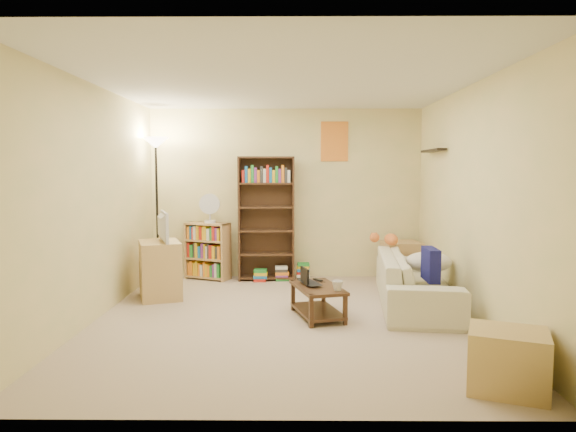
{
  "coord_description": "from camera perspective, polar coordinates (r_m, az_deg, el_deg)",
  "views": [
    {
      "loc": [
        0.1,
        -5.39,
        1.58
      ],
      "look_at": [
        0.05,
        0.7,
        1.05
      ],
      "focal_mm": 32.0,
      "sensor_mm": 36.0,
      "label": 1
    }
  ],
  "objects": [
    {
      "name": "tabby_cat",
      "position": [
        6.95,
        11.07,
        -2.53
      ],
      "size": [
        0.48,
        0.21,
        0.16
      ],
      "color": "orange",
      "rests_on": "sofa"
    },
    {
      "name": "tv_remote",
      "position": [
        5.87,
        3.34,
        -7.09
      ],
      "size": [
        0.11,
        0.14,
        0.02
      ],
      "primitive_type": "cube",
      "rotation": [
        0.0,
        0.0,
        0.57
      ],
      "color": "black",
      "rests_on": "coffee_table"
    },
    {
      "name": "coffee_table",
      "position": [
        5.63,
        3.33,
        -9.11
      ],
      "size": [
        0.62,
        0.87,
        0.35
      ],
      "rotation": [
        0.0,
        0.0,
        0.27
      ],
      "color": "#422C19",
      "rests_on": "ground"
    },
    {
      "name": "room",
      "position": [
        5.4,
        -0.53,
        5.43
      ],
      "size": [
        4.5,
        4.54,
        2.52
      ],
      "color": "#BCA68D",
      "rests_on": "ground"
    },
    {
      "name": "television",
      "position": [
        6.57,
        -14.14,
        -1.15
      ],
      "size": [
        0.7,
        0.49,
        0.37
      ],
      "primitive_type": "imported",
      "rotation": [
        0.0,
        0.0,
        1.91
      ],
      "color": "black",
      "rests_on": "tv_stand"
    },
    {
      "name": "mug",
      "position": [
        5.39,
        5.52,
        -7.7
      ],
      "size": [
        0.22,
        0.22,
        0.11
      ],
      "primitive_type": "imported",
      "rotation": [
        0.0,
        0.0,
        0.64
      ],
      "color": "silver",
      "rests_on": "coffee_table"
    },
    {
      "name": "short_bookshelf",
      "position": [
        7.63,
        -8.93,
        -3.86
      ],
      "size": [
        0.7,
        0.49,
        0.83
      ],
      "rotation": [
        0.0,
        0.0,
        -0.39
      ],
      "color": "tan",
      "rests_on": "ground"
    },
    {
      "name": "side_table",
      "position": [
        7.56,
        12.47,
        -4.97
      ],
      "size": [
        0.55,
        0.55,
        0.58
      ],
      "primitive_type": "cube",
      "rotation": [
        0.0,
        0.0,
        0.1
      ],
      "color": "tan",
      "rests_on": "ground"
    },
    {
      "name": "tall_bookshelf",
      "position": [
        7.42,
        -2.43,
        0.08
      ],
      "size": [
        0.81,
        0.29,
        1.79
      ],
      "rotation": [
        0.0,
        0.0,
        0.03
      ],
      "color": "#48281B",
      "rests_on": "ground"
    },
    {
      "name": "book_stacks",
      "position": [
        7.49,
        -0.41,
        -6.35
      ],
      "size": [
        0.82,
        0.27,
        0.25
      ],
      "color": "red",
      "rests_on": "ground"
    },
    {
      "name": "tv_stand",
      "position": [
        6.65,
        -14.04,
        -5.79
      ],
      "size": [
        0.67,
        0.78,
        0.71
      ],
      "primitive_type": "cube",
      "rotation": [
        0.0,
        0.0,
        0.34
      ],
      "color": "tan",
      "rests_on": "ground"
    },
    {
      "name": "navy_pillow",
      "position": [
        5.79,
        15.56,
        -5.21
      ],
      "size": [
        0.12,
        0.4,
        0.36
      ],
      "primitive_type": "cube",
      "rotation": [
        0.0,
        0.0,
        1.56
      ],
      "color": "#141557",
      "rests_on": "sofa"
    },
    {
      "name": "cream_blanket",
      "position": [
        6.29,
        15.32,
        -4.95
      ],
      "size": [
        0.55,
        0.4,
        0.24
      ],
      "primitive_type": "ellipsoid",
      "color": "silver",
      "rests_on": "sofa"
    },
    {
      "name": "floor_lamp",
      "position": [
        7.4,
        -14.44,
        5.24
      ],
      "size": [
        0.35,
        0.35,
        2.05
      ],
      "color": "black",
      "rests_on": "ground"
    },
    {
      "name": "end_cabinet",
      "position": [
        4.14,
        23.24,
        -14.57
      ],
      "size": [
        0.66,
        0.61,
        0.45
      ],
      "primitive_type": "cube",
      "rotation": [
        0.0,
        0.0,
        -0.37
      ],
      "color": "tan",
      "rests_on": "ground"
    },
    {
      "name": "sofa",
      "position": [
        6.26,
        13.99,
        -6.97
      ],
      "size": [
        2.24,
        1.27,
        0.6
      ],
      "primitive_type": "imported",
      "rotation": [
        0.0,
        0.0,
        1.46
      ],
      "color": "beige",
      "rests_on": "ground"
    },
    {
      "name": "laptop_screen",
      "position": [
        5.62,
        1.86,
        -6.64
      ],
      "size": [
        0.08,
        0.25,
        0.17
      ],
      "primitive_type": "cube",
      "rotation": [
        0.0,
        0.0,
        0.27
      ],
      "color": "white",
      "rests_on": "laptop"
    },
    {
      "name": "desk_fan",
      "position": [
        7.51,
        -8.7,
        0.98
      ],
      "size": [
        0.3,
        0.17,
        0.43
      ],
      "color": "silver",
      "rests_on": "short_bookshelf"
    },
    {
      "name": "laptop",
      "position": [
        5.67,
        2.95,
        -7.46
      ],
      "size": [
        0.54,
        0.49,
        0.03
      ],
      "primitive_type": "imported",
      "rotation": [
        0.0,
        0.0,
        1.94
      ],
      "color": "black",
      "rests_on": "coffee_table"
    }
  ]
}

